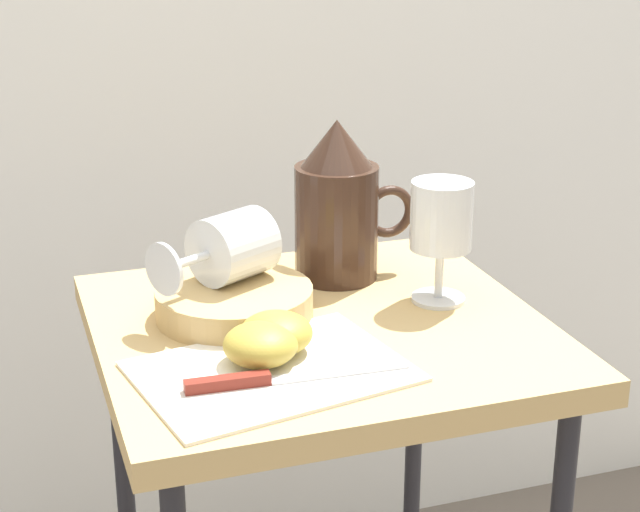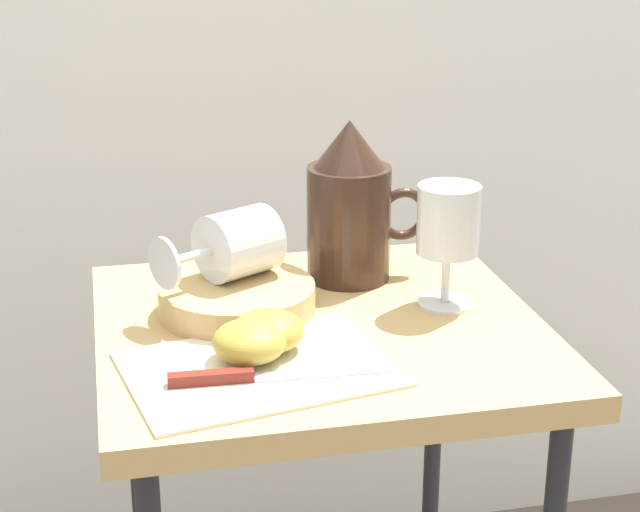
{
  "view_description": "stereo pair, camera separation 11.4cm",
  "coord_description": "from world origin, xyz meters",
  "px_view_note": "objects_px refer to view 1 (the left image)",
  "views": [
    {
      "loc": [
        -0.34,
        -1.02,
        1.19
      ],
      "look_at": [
        0.0,
        0.0,
        0.8
      ],
      "focal_mm": 58.3,
      "sensor_mm": 36.0,
      "label": 1
    },
    {
      "loc": [
        -0.23,
        -1.05,
        1.19
      ],
      "look_at": [
        0.0,
        0.0,
        0.8
      ],
      "focal_mm": 58.3,
      "sensor_mm": 36.0,
      "label": 2
    }
  ],
  "objects_px": {
    "table": "(320,387)",
    "apple_half_left": "(276,333)",
    "pitcher": "(337,215)",
    "wine_glass_tipped_near": "(231,247)",
    "wine_glass_upright": "(441,223)",
    "knife": "(265,379)",
    "apple_half_right": "(261,344)",
    "basket_tray": "(234,302)"
  },
  "relations": [
    {
      "from": "table",
      "to": "wine_glass_tipped_near",
      "type": "height_order",
      "value": "wine_glass_tipped_near"
    },
    {
      "from": "pitcher",
      "to": "wine_glass_tipped_near",
      "type": "relative_size",
      "value": 1.26
    },
    {
      "from": "apple_half_left",
      "to": "apple_half_right",
      "type": "height_order",
      "value": "same"
    },
    {
      "from": "apple_half_right",
      "to": "apple_half_left",
      "type": "bearing_deg",
      "value": 44.39
    },
    {
      "from": "table",
      "to": "wine_glass_upright",
      "type": "relative_size",
      "value": 4.92
    },
    {
      "from": "pitcher",
      "to": "wine_glass_tipped_near",
      "type": "bearing_deg",
      "value": -159.26
    },
    {
      "from": "wine_glass_tipped_near",
      "to": "basket_tray",
      "type": "bearing_deg",
      "value": -97.95
    },
    {
      "from": "table",
      "to": "apple_half_left",
      "type": "distance_m",
      "value": 0.14
    },
    {
      "from": "basket_tray",
      "to": "pitcher",
      "type": "xyz_separation_m",
      "value": [
        0.15,
        0.08,
        0.06
      ]
    },
    {
      "from": "wine_glass_upright",
      "to": "apple_half_left",
      "type": "xyz_separation_m",
      "value": [
        -0.22,
        -0.08,
        -0.07
      ]
    },
    {
      "from": "table",
      "to": "pitcher",
      "type": "xyz_separation_m",
      "value": [
        0.07,
        0.13,
        0.16
      ]
    },
    {
      "from": "wine_glass_upright",
      "to": "apple_half_left",
      "type": "relative_size",
      "value": 1.9
    },
    {
      "from": "wine_glass_upright",
      "to": "apple_half_right",
      "type": "height_order",
      "value": "wine_glass_upright"
    },
    {
      "from": "wine_glass_upright",
      "to": "apple_half_left",
      "type": "bearing_deg",
      "value": -159.59
    },
    {
      "from": "pitcher",
      "to": "wine_glass_tipped_near",
      "type": "height_order",
      "value": "pitcher"
    },
    {
      "from": "apple_half_right",
      "to": "table",
      "type": "bearing_deg",
      "value": 43.46
    },
    {
      "from": "basket_tray",
      "to": "pitcher",
      "type": "relative_size",
      "value": 0.89
    },
    {
      "from": "table",
      "to": "knife",
      "type": "height_order",
      "value": "knife"
    },
    {
      "from": "apple_half_left",
      "to": "knife",
      "type": "relative_size",
      "value": 0.34
    },
    {
      "from": "table",
      "to": "apple_half_left",
      "type": "relative_size",
      "value": 9.32
    },
    {
      "from": "table",
      "to": "pitcher",
      "type": "distance_m",
      "value": 0.22
    },
    {
      "from": "basket_tray",
      "to": "pitcher",
      "type": "height_order",
      "value": "pitcher"
    },
    {
      "from": "pitcher",
      "to": "knife",
      "type": "bearing_deg",
      "value": -122.53
    },
    {
      "from": "basket_tray",
      "to": "knife",
      "type": "bearing_deg",
      "value": -94.6
    },
    {
      "from": "table",
      "to": "apple_half_right",
      "type": "xyz_separation_m",
      "value": [
        -0.09,
        -0.09,
        0.11
      ]
    },
    {
      "from": "apple_half_left",
      "to": "knife",
      "type": "height_order",
      "value": "apple_half_left"
    },
    {
      "from": "apple_half_left",
      "to": "table",
      "type": "bearing_deg",
      "value": 43.16
    },
    {
      "from": "pitcher",
      "to": "apple_half_right",
      "type": "height_order",
      "value": "pitcher"
    },
    {
      "from": "table",
      "to": "wine_glass_tipped_near",
      "type": "distance_m",
      "value": 0.19
    },
    {
      "from": "table",
      "to": "apple_half_left",
      "type": "xyz_separation_m",
      "value": [
        -0.07,
        -0.07,
        0.11
      ]
    },
    {
      "from": "apple_half_left",
      "to": "pitcher",
      "type": "bearing_deg",
      "value": 55.19
    },
    {
      "from": "wine_glass_tipped_near",
      "to": "apple_half_right",
      "type": "height_order",
      "value": "wine_glass_tipped_near"
    },
    {
      "from": "wine_glass_upright",
      "to": "pitcher",
      "type": "bearing_deg",
      "value": 127.69
    },
    {
      "from": "pitcher",
      "to": "wine_glass_tipped_near",
      "type": "xyz_separation_m",
      "value": [
        -0.15,
        -0.06,
        -0.01
      ]
    },
    {
      "from": "apple_half_right",
      "to": "wine_glass_tipped_near",
      "type": "bearing_deg",
      "value": 86.53
    },
    {
      "from": "wine_glass_tipped_near",
      "to": "knife",
      "type": "relative_size",
      "value": 0.7
    },
    {
      "from": "pitcher",
      "to": "basket_tray",
      "type": "bearing_deg",
      "value": -151.47
    },
    {
      "from": "wine_glass_tipped_near",
      "to": "wine_glass_upright",
      "type": "bearing_deg",
      "value": -13.4
    },
    {
      "from": "basket_tray",
      "to": "wine_glass_upright",
      "type": "bearing_deg",
      "value": -7.04
    },
    {
      "from": "wine_glass_upright",
      "to": "apple_half_right",
      "type": "distance_m",
      "value": 0.28
    },
    {
      "from": "table",
      "to": "pitcher",
      "type": "relative_size",
      "value": 3.58
    },
    {
      "from": "wine_glass_tipped_near",
      "to": "apple_half_right",
      "type": "bearing_deg",
      "value": -93.47
    }
  ]
}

